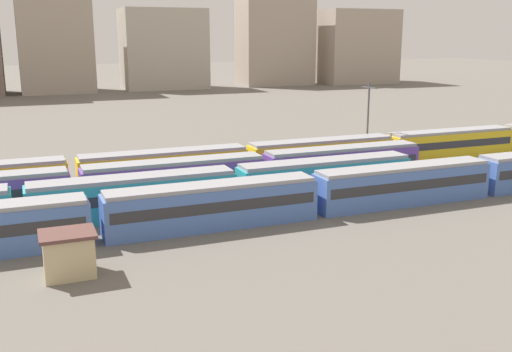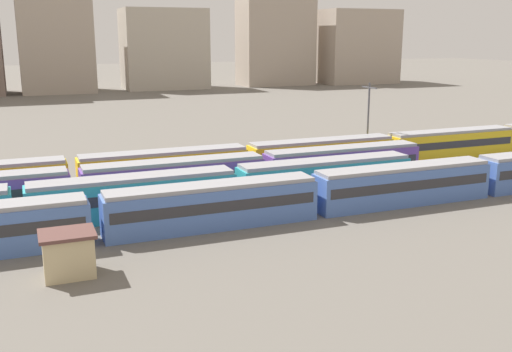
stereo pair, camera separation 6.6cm
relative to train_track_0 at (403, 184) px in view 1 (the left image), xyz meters
name	(u,v)px [view 1 (the left image)]	position (x,y,z in m)	size (l,w,h in m)	color
ground_plane	(28,220)	(-33.22, 7.80, -1.90)	(600.00, 600.00, 0.00)	#666059
train_track_0	(403,184)	(0.00, 0.00, 0.00)	(93.60, 3.06, 3.75)	#4C70BC
train_track_1	(134,196)	(-24.40, 5.20, 0.00)	(55.80, 3.06, 3.75)	teal
train_track_2	(175,178)	(-19.44, 10.40, 0.00)	(55.80, 3.06, 3.75)	#6B429E
train_track_3	(389,149)	(9.11, 15.60, 0.00)	(112.50, 3.06, 3.75)	yellow
catenary_pole_1	(368,118)	(7.81, 18.64, 3.59)	(0.24, 3.20, 9.89)	#4C4C51
signal_hut	(69,254)	(-30.87, -6.19, -0.35)	(3.60, 3.00, 3.04)	#C6B284
distant_building_2	(54,40)	(-22.30, 133.01, 12.73)	(19.58, 18.78, 29.27)	#A89989
distant_building_3	(164,49)	(8.67, 133.01, 9.87)	(24.41, 15.29, 23.54)	#B2A899
distant_building_4	(275,42)	(45.26, 133.01, 11.65)	(23.19, 12.80, 27.11)	#A89989
distant_building_5	(352,47)	(73.91, 133.01, 10.15)	(25.25, 21.33, 24.11)	#A89989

